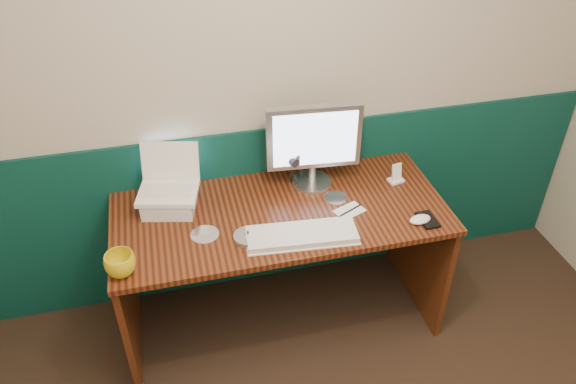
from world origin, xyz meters
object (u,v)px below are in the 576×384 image
object	(u,v)px
laptop	(165,175)
desk	(281,268)
monitor	(313,145)
camcorder	(296,165)
mug	(120,264)
keyboard	(302,236)

from	to	relation	value
laptop	desk	bearing A→B (deg)	-2.40
monitor	camcorder	distance (m)	0.15
desk	laptop	world-z (taller)	laptop
desk	mug	xyz separation A→B (m)	(-0.74, -0.25, 0.43)
laptop	keyboard	xyz separation A→B (m)	(0.56, -0.36, -0.18)
desk	mug	size ratio (longest dim) A/B	12.38
desk	mug	distance (m)	0.89
monitor	mug	bearing A→B (deg)	-150.05
mug	camcorder	xyz separation A→B (m)	(0.87, 0.46, 0.06)
desk	monitor	xyz separation A→B (m)	(0.21, 0.19, 0.61)
laptop	monitor	size ratio (longest dim) A/B	0.60
desk	monitor	world-z (taller)	monitor
desk	monitor	size ratio (longest dim) A/B	3.46
monitor	keyboard	bearing A→B (deg)	-106.62
desk	monitor	distance (m)	0.67
monitor	camcorder	bearing A→B (deg)	167.67
desk	mug	bearing A→B (deg)	-161.22
laptop	camcorder	distance (m)	0.65
monitor	mug	distance (m)	1.06
monitor	keyboard	world-z (taller)	monitor
mug	camcorder	bearing A→B (deg)	28.02
desk	monitor	bearing A→B (deg)	41.78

